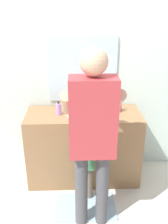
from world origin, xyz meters
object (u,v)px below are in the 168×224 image
object	(u,v)px
child_toddler	(85,158)
adult_parent	(93,128)
toothbrush_cup	(119,107)
soap_bottle	(59,109)

from	to	relation	value
child_toddler	adult_parent	bearing A→B (deg)	-80.63
adult_parent	toothbrush_cup	bearing A→B (deg)	64.81
soap_bottle	adult_parent	size ratio (longest dim) A/B	0.10
adult_parent	soap_bottle	bearing A→B (deg)	115.57
child_toddler	soap_bottle	bearing A→B (deg)	126.42
child_toddler	adult_parent	size ratio (longest dim) A/B	0.52
toothbrush_cup	soap_bottle	bearing A→B (deg)	-174.89
child_toddler	adult_parent	distance (m)	0.59
soap_bottle	adult_parent	distance (m)	0.78
toothbrush_cup	soap_bottle	distance (m)	0.69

